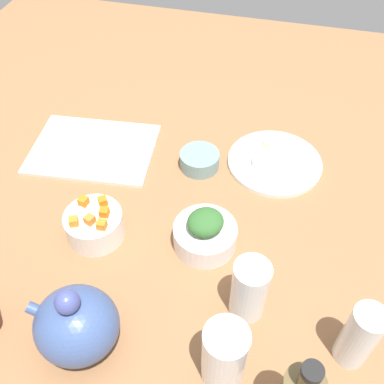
{
  "coord_description": "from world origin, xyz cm",
  "views": [
    {
      "loc": [
        -16.16,
        63.96,
        79.92
      ],
      "look_at": [
        0.0,
        0.0,
        8.0
      ],
      "focal_mm": 41.28,
      "sensor_mm": 36.0,
      "label": 1
    }
  ],
  "objects_px": {
    "teapot": "(76,324)",
    "bowl_small_side": "(200,160)",
    "drinking_glass_0": "(249,289)",
    "plate_tofu": "(275,162)",
    "drinking_glass_2": "(224,355)",
    "cutting_board": "(93,149)",
    "drinking_glass_1": "(359,336)",
    "bowl_carrots": "(95,225)",
    "bowl_greens": "(205,236)"
  },
  "relations": [
    {
      "from": "cutting_board",
      "to": "bowl_greens",
      "type": "distance_m",
      "value": 0.41
    },
    {
      "from": "cutting_board",
      "to": "teapot",
      "type": "xyz_separation_m",
      "value": [
        -0.18,
        0.48,
        0.06
      ]
    },
    {
      "from": "cutting_board",
      "to": "teapot",
      "type": "distance_m",
      "value": 0.52
    },
    {
      "from": "plate_tofu",
      "to": "drinking_glass_2",
      "type": "xyz_separation_m",
      "value": [
        0.02,
        0.54,
        0.06
      ]
    },
    {
      "from": "cutting_board",
      "to": "drinking_glass_2",
      "type": "relative_size",
      "value": 2.21
    },
    {
      "from": "plate_tofu",
      "to": "drinking_glass_2",
      "type": "height_order",
      "value": "drinking_glass_2"
    },
    {
      "from": "drinking_glass_0",
      "to": "drinking_glass_2",
      "type": "bearing_deg",
      "value": 81.22
    },
    {
      "from": "drinking_glass_0",
      "to": "teapot",
      "type": "bearing_deg",
      "value": 26.68
    },
    {
      "from": "plate_tofu",
      "to": "bowl_greens",
      "type": "bearing_deg",
      "value": 67.85
    },
    {
      "from": "plate_tofu",
      "to": "teapot",
      "type": "distance_m",
      "value": 0.62
    },
    {
      "from": "cutting_board",
      "to": "bowl_carrots",
      "type": "xyz_separation_m",
      "value": [
        -0.11,
        0.25,
        0.03
      ]
    },
    {
      "from": "bowl_greens",
      "to": "drinking_glass_1",
      "type": "bearing_deg",
      "value": 150.31
    },
    {
      "from": "bowl_carrots",
      "to": "drinking_glass_0",
      "type": "height_order",
      "value": "drinking_glass_0"
    },
    {
      "from": "bowl_greens",
      "to": "drinking_glass_2",
      "type": "distance_m",
      "value": 0.28
    },
    {
      "from": "bowl_small_side",
      "to": "drinking_glass_1",
      "type": "distance_m",
      "value": 0.54
    },
    {
      "from": "plate_tofu",
      "to": "drinking_glass_0",
      "type": "relative_size",
      "value": 1.73
    },
    {
      "from": "cutting_board",
      "to": "drinking_glass_1",
      "type": "relative_size",
      "value": 2.17
    },
    {
      "from": "teapot",
      "to": "bowl_small_side",
      "type": "bearing_deg",
      "value": -101.16
    },
    {
      "from": "drinking_glass_1",
      "to": "cutting_board",
      "type": "bearing_deg",
      "value": -30.99
    },
    {
      "from": "drinking_glass_2",
      "to": "bowl_carrots",
      "type": "bearing_deg",
      "value": -34.59
    },
    {
      "from": "drinking_glass_0",
      "to": "drinking_glass_1",
      "type": "xyz_separation_m",
      "value": [
        -0.19,
        0.04,
        0.0
      ]
    },
    {
      "from": "bowl_carrots",
      "to": "bowl_small_side",
      "type": "xyz_separation_m",
      "value": [
        -0.17,
        -0.26,
        -0.01
      ]
    },
    {
      "from": "drinking_glass_1",
      "to": "plate_tofu",
      "type": "bearing_deg",
      "value": -67.59
    },
    {
      "from": "drinking_glass_0",
      "to": "drinking_glass_2",
      "type": "distance_m",
      "value": 0.13
    },
    {
      "from": "cutting_board",
      "to": "bowl_carrots",
      "type": "relative_size",
      "value": 2.52
    },
    {
      "from": "plate_tofu",
      "to": "bowl_small_side",
      "type": "distance_m",
      "value": 0.19
    },
    {
      "from": "cutting_board",
      "to": "bowl_greens",
      "type": "relative_size",
      "value": 2.33
    },
    {
      "from": "cutting_board",
      "to": "drinking_glass_0",
      "type": "relative_size",
      "value": 2.3
    },
    {
      "from": "plate_tofu",
      "to": "drinking_glass_2",
      "type": "relative_size",
      "value": 1.67
    },
    {
      "from": "drinking_glass_1",
      "to": "drinking_glass_2",
      "type": "distance_m",
      "value": 0.23
    },
    {
      "from": "plate_tofu",
      "to": "drinking_glass_2",
      "type": "distance_m",
      "value": 0.54
    },
    {
      "from": "bowl_small_side",
      "to": "bowl_carrots",
      "type": "bearing_deg",
      "value": 57.46
    },
    {
      "from": "bowl_carrots",
      "to": "teapot",
      "type": "bearing_deg",
      "value": 106.73
    },
    {
      "from": "bowl_carrots",
      "to": "drinking_glass_1",
      "type": "bearing_deg",
      "value": 165.51
    },
    {
      "from": "plate_tofu",
      "to": "bowl_carrots",
      "type": "bearing_deg",
      "value": 42.13
    },
    {
      "from": "bowl_greens",
      "to": "teapot",
      "type": "bearing_deg",
      "value": 58.3
    },
    {
      "from": "bowl_carrots",
      "to": "bowl_small_side",
      "type": "distance_m",
      "value": 0.31
    },
    {
      "from": "bowl_greens",
      "to": "drinking_glass_2",
      "type": "relative_size",
      "value": 0.95
    },
    {
      "from": "teapot",
      "to": "cutting_board",
      "type": "bearing_deg",
      "value": -69.26
    },
    {
      "from": "bowl_greens",
      "to": "drinking_glass_0",
      "type": "xyz_separation_m",
      "value": [
        -0.11,
        0.13,
        0.04
      ]
    },
    {
      "from": "bowl_small_side",
      "to": "drinking_glass_2",
      "type": "xyz_separation_m",
      "value": [
        -0.16,
        0.48,
        0.05
      ]
    },
    {
      "from": "plate_tofu",
      "to": "bowl_greens",
      "type": "relative_size",
      "value": 1.76
    },
    {
      "from": "bowl_small_side",
      "to": "drinking_glass_2",
      "type": "bearing_deg",
      "value": 107.94
    },
    {
      "from": "bowl_small_side",
      "to": "cutting_board",
      "type": "bearing_deg",
      "value": 2.19
    },
    {
      "from": "cutting_board",
      "to": "drinking_glass_1",
      "type": "xyz_separation_m",
      "value": [
        -0.65,
        0.39,
        0.07
      ]
    },
    {
      "from": "cutting_board",
      "to": "drinking_glass_2",
      "type": "bearing_deg",
      "value": 132.66
    },
    {
      "from": "bowl_carrots",
      "to": "cutting_board",
      "type": "bearing_deg",
      "value": -65.74
    },
    {
      "from": "teapot",
      "to": "drinking_glass_0",
      "type": "relative_size",
      "value": 1.22
    },
    {
      "from": "drinking_glass_0",
      "to": "bowl_small_side",
      "type": "bearing_deg",
      "value": -63.53
    },
    {
      "from": "bowl_carrots",
      "to": "drinking_glass_2",
      "type": "distance_m",
      "value": 0.39
    }
  ]
}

